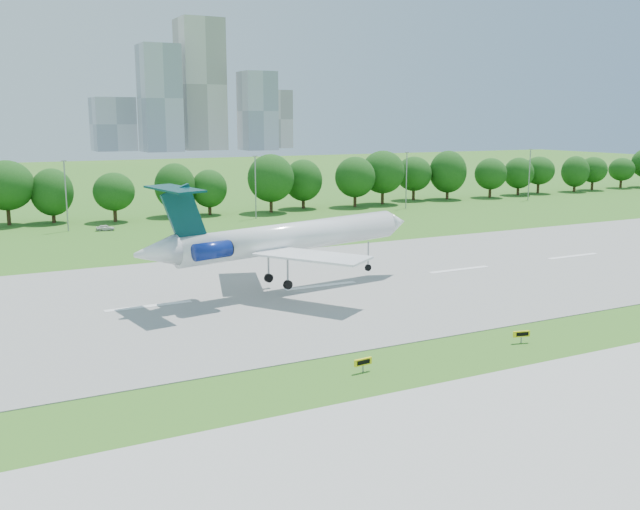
# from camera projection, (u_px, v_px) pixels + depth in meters

# --- Properties ---
(ground) EXTENTS (600.00, 600.00, 0.00)m
(ground) POSITION_uv_depth(u_px,v_px,m) (455.00, 347.00, 60.68)
(ground) COLOR #2B6B1C
(ground) RESTS_ON ground
(runway) EXTENTS (400.00, 45.00, 0.08)m
(runway) POSITION_uv_depth(u_px,v_px,m) (321.00, 286.00, 82.53)
(runway) COLOR gray
(runway) RESTS_ON ground
(taxiway) EXTENTS (400.00, 23.00, 0.08)m
(taxiway) POSITION_uv_depth(u_px,v_px,m) (631.00, 426.00, 44.93)
(taxiway) COLOR #ADADA8
(taxiway) RESTS_ON ground
(tree_line) EXTENTS (288.40, 8.40, 10.40)m
(tree_line) POSITION_uv_depth(u_px,v_px,m) (165.00, 186.00, 139.97)
(tree_line) COLOR #382314
(tree_line) RESTS_ON ground
(light_poles) EXTENTS (175.90, 0.25, 12.19)m
(light_poles) POSITION_uv_depth(u_px,v_px,m) (166.00, 190.00, 130.08)
(light_poles) COLOR gray
(light_poles) RESTS_ON ground
(skyline) EXTENTS (127.00, 52.00, 80.00)m
(skyline) POSITION_uv_depth(u_px,v_px,m) (196.00, 100.00, 441.34)
(skyline) COLOR #B2B2B7
(skyline) RESTS_ON ground
(airliner) EXTENTS (35.27, 25.50, 12.00)m
(airliner) POSITION_uv_depth(u_px,v_px,m) (278.00, 238.00, 78.74)
(airliner) COLOR white
(airliner) RESTS_ON ground
(taxi_sign_left) EXTENTS (1.58, 0.33, 1.10)m
(taxi_sign_left) POSITION_uv_depth(u_px,v_px,m) (363.00, 362.00, 54.45)
(taxi_sign_left) COLOR gray
(taxi_sign_left) RESTS_ON ground
(taxi_sign_centre) EXTENTS (1.54, 0.54, 1.08)m
(taxi_sign_centre) POSITION_uv_depth(u_px,v_px,m) (521.00, 334.00, 61.59)
(taxi_sign_centre) COLOR gray
(taxi_sign_centre) RESTS_ON ground
(service_vehicle_b) EXTENTS (3.30, 1.88, 1.06)m
(service_vehicle_b) POSITION_uv_depth(u_px,v_px,m) (105.00, 228.00, 123.78)
(service_vehicle_b) COLOR silver
(service_vehicle_b) RESTS_ON ground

